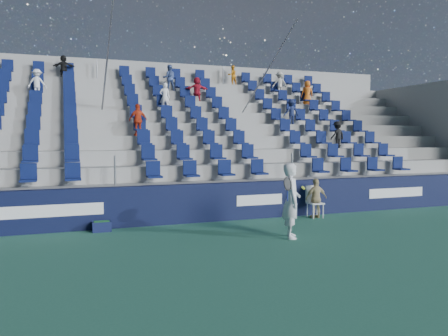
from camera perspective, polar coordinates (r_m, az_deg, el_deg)
The scene contains 7 objects.
ground at distance 11.06m, azimuth 4.02°, elevation -9.81°, with size 70.00×70.00×0.00m, color #2D6A51.
sponsor_wall at distance 13.83m, azimuth -1.26°, elevation -4.48°, with size 24.00×0.32×1.20m.
grandstand at distance 18.58m, azimuth -6.31°, elevation 2.43°, with size 24.00×8.17×6.63m.
tennis_player at distance 11.60m, azimuth 8.79°, elevation -4.22°, with size 0.75×0.84×1.98m.
line_judge_chair at distance 14.78m, azimuth 11.62°, elevation -4.02°, with size 0.46×0.47×1.05m.
line_judge at distance 14.64m, azimuth 11.95°, elevation -3.89°, with size 0.76×0.32×1.30m, color tan.
ball_bin at distance 12.84m, azimuth -15.68°, elevation -7.29°, with size 0.52×0.34×0.29m.
Camera 1 is at (-4.36, -9.82, 2.64)m, focal length 35.00 mm.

